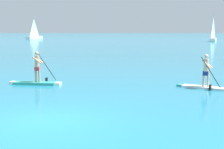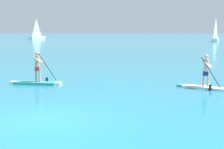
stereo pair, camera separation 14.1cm
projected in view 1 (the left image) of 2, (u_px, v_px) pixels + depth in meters
ground at (46, 121)px, 11.14m from camera, size 440.00×440.00×0.00m
paddleboarder_mid_center at (36, 78)px, 18.33m from camera, size 2.90×1.05×1.81m
paddleboarder_far_right at (206, 81)px, 17.04m from camera, size 2.73×1.94×1.79m
sailboat_left_horizon at (34, 36)px, 97.67m from camera, size 4.14×5.58×7.01m
sailboat_right_horizon at (213, 38)px, 79.56m from camera, size 3.28×5.47×6.82m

